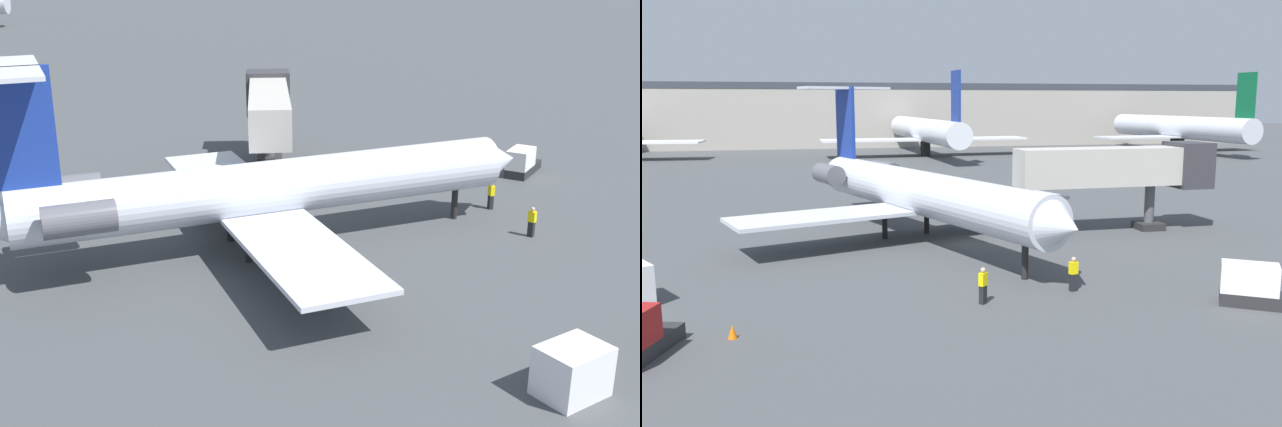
% 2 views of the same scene
% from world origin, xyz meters
% --- Properties ---
extents(ground_plane, '(400.00, 400.00, 0.10)m').
position_xyz_m(ground_plane, '(0.00, 0.00, -0.05)').
color(ground_plane, '#424447').
extents(regional_jet, '(23.73, 29.22, 10.16)m').
position_xyz_m(regional_jet, '(-2.60, 1.23, 3.28)').
color(regional_jet, silver).
rests_on(regional_jet, ground_plane).
extents(jet_bridge, '(14.00, 3.25, 6.18)m').
position_xyz_m(jet_bridge, '(12.38, 0.80, 4.48)').
color(jet_bridge, '#B7B2A8').
rests_on(jet_bridge, ground_plane).
extents(ground_crew_marshaller, '(0.47, 0.46, 1.69)m').
position_xyz_m(ground_crew_marshaller, '(-1.72, -13.52, 0.86)').
color(ground_crew_marshaller, black).
rests_on(ground_crew_marshaller, ground_plane).
extents(ground_crew_loader, '(0.45, 0.35, 1.69)m').
position_xyz_m(ground_crew_loader, '(3.03, -12.51, 0.86)').
color(ground_crew_loader, black).
rests_on(ground_crew_loader, ground_plane).
extents(baggage_tug_trailing, '(4.10, 3.39, 1.90)m').
position_xyz_m(baggage_tug_trailing, '(10.15, -16.52, 0.84)').
color(baggage_tug_trailing, '#262628').
rests_on(baggage_tug_trailing, ground_plane).
extents(traffic_cone_near, '(0.36, 0.36, 0.55)m').
position_xyz_m(traffic_cone_near, '(-12.27, -15.63, 0.28)').
color(traffic_cone_near, orange).
rests_on(traffic_cone_near, ground_plane).
extents(terminal_building, '(165.64, 24.61, 12.61)m').
position_xyz_m(terminal_building, '(0.00, 100.57, 6.32)').
color(terminal_building, '#9E998E').
rests_on(terminal_building, ground_plane).
extents(parked_airliner_centre, '(34.60, 40.97, 13.26)m').
position_xyz_m(parked_airliner_centre, '(9.42, 67.01, 4.22)').
color(parked_airliner_centre, silver).
rests_on(parked_airliner_centre, ground_plane).
extents(parked_airliner_east_mid, '(31.51, 37.22, 13.46)m').
position_xyz_m(parked_airliner_east_mid, '(55.44, 66.01, 4.33)').
color(parked_airliner_east_mid, silver).
rests_on(parked_airliner_east_mid, ground_plane).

